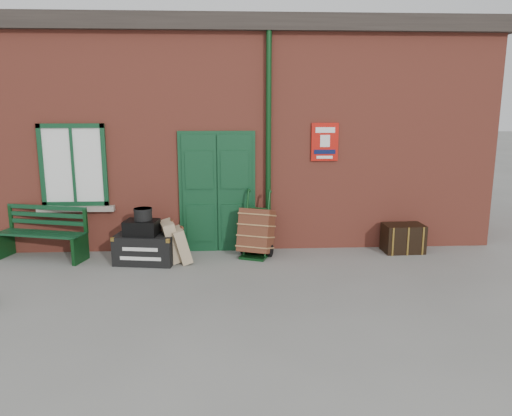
{
  "coord_description": "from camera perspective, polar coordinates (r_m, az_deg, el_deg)",
  "views": [
    {
      "loc": [
        -0.07,
        -7.72,
        2.77
      ],
      "look_at": [
        0.38,
        0.6,
        1.0
      ],
      "focal_mm": 35.0,
      "sensor_mm": 36.0,
      "label": 1
    }
  ],
  "objects": [
    {
      "name": "suitcase_front",
      "position": [
        8.86,
        -8.54,
        -4.2
      ],
      "size": [
        0.44,
        0.53,
        0.64
      ],
      "primitive_type": "cube",
      "rotation": [
        0.0,
        -0.26,
        0.27
      ],
      "color": "tan",
      "rests_on": "ground"
    },
    {
      "name": "suitcase_back",
      "position": [
        8.96,
        -9.64,
        -3.71
      ],
      "size": [
        0.48,
        0.58,
        0.74
      ],
      "primitive_type": "cube",
      "rotation": [
        0.0,
        -0.23,
        0.27
      ],
      "color": "tan",
      "rests_on": "ground"
    },
    {
      "name": "porter_trolley",
      "position": [
        9.09,
        0.01,
        -2.74
      ],
      "size": [
        0.76,
        0.78,
        1.18
      ],
      "rotation": [
        0.0,
        0.0,
        -0.37
      ],
      "color": "#0D3515",
      "rests_on": "ground"
    },
    {
      "name": "houdini_trunk",
      "position": [
        8.97,
        -12.51,
        -4.56
      ],
      "size": [
        1.1,
        0.72,
        0.51
      ],
      "primitive_type": "cube",
      "rotation": [
        0.0,
        0.0,
        -0.16
      ],
      "color": "black",
      "rests_on": "ground"
    },
    {
      "name": "bench",
      "position": [
        9.74,
        -23.14,
        -2.51
      ],
      "size": [
        1.65,
        0.89,
        0.98
      ],
      "rotation": [
        0.0,
        0.0,
        -0.26
      ],
      "color": "#103D21",
      "rests_on": "ground"
    },
    {
      "name": "hatbox",
      "position": [
        8.85,
        -12.78,
        -0.68
      ],
      "size": [
        0.35,
        0.35,
        0.21
      ],
      "primitive_type": "cylinder",
      "rotation": [
        0.0,
        0.0,
        -0.16
      ],
      "color": "black",
      "rests_on": "strongbox"
    },
    {
      "name": "station_building",
      "position": [
        11.22,
        -2.77,
        8.88
      ],
      "size": [
        10.3,
        4.3,
        4.36
      ],
      "color": "#A94936",
      "rests_on": "ground"
    },
    {
      "name": "strongbox",
      "position": [
        8.88,
        -12.94,
        -2.18
      ],
      "size": [
        0.62,
        0.49,
        0.26
      ],
      "primitive_type": "cube",
      "rotation": [
        0.0,
        0.0,
        -0.16
      ],
      "color": "black",
      "rests_on": "houdini_trunk"
    },
    {
      "name": "dark_trunk",
      "position": [
        9.8,
        16.46,
        -3.32
      ],
      "size": [
        0.75,
        0.51,
        0.53
      ],
      "primitive_type": "cube",
      "rotation": [
        0.0,
        0.0,
        0.04
      ],
      "color": "black",
      "rests_on": "ground"
    },
    {
      "name": "ground",
      "position": [
        8.2,
        -2.43,
        -7.76
      ],
      "size": [
        80.0,
        80.0,
        0.0
      ],
      "primitive_type": "plane",
      "color": "gray",
      "rests_on": "ground"
    }
  ]
}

